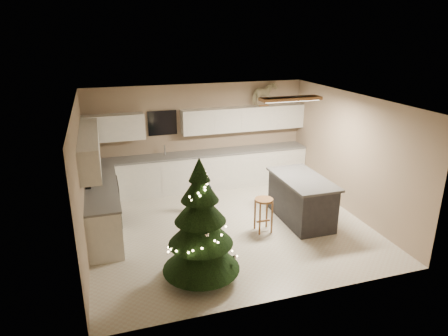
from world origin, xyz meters
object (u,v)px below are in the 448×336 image
(rocking_horse, at_px, (264,94))
(christmas_tree, at_px, (201,231))
(island, at_px, (301,199))
(bar_stool, at_px, (264,207))
(toddler, at_px, (205,194))

(rocking_horse, bearing_deg, christmas_tree, 124.76)
(island, height_order, bar_stool, island)
(island, height_order, rocking_horse, rocking_horse)
(christmas_tree, distance_m, toddler, 2.50)
(island, xyz_separation_m, bar_stool, (-0.95, -0.22, 0.04))
(island, bearing_deg, bar_stool, -166.72)
(christmas_tree, bearing_deg, rocking_horse, 55.66)
(island, xyz_separation_m, toddler, (-1.84, 0.94, -0.05))
(christmas_tree, height_order, rocking_horse, rocking_horse)
(toddler, height_order, rocking_horse, rocking_horse)
(toddler, relative_size, rocking_horse, 1.20)
(bar_stool, relative_size, rocking_horse, 0.97)
(toddler, xyz_separation_m, rocking_horse, (1.99, 1.56, 1.87))
(island, relative_size, christmas_tree, 0.82)
(bar_stool, distance_m, christmas_tree, 2.01)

